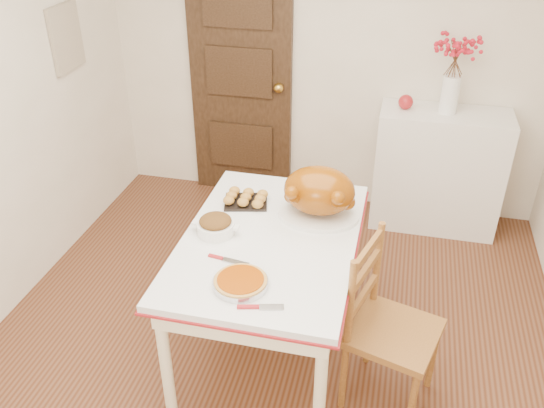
% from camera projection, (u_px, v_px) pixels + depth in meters
% --- Properties ---
extents(floor, '(3.50, 4.00, 0.00)m').
position_uv_depth(floor, '(266.00, 360.00, 3.39)').
color(floor, '#4B2412').
rests_on(floor, ground).
extents(wall_back, '(3.50, 0.00, 2.50)m').
position_uv_depth(wall_back, '(327.00, 57.00, 4.41)').
color(wall_back, silver).
rests_on(wall_back, ground).
extents(door_back, '(0.85, 0.06, 2.06)m').
position_uv_depth(door_back, '(241.00, 79.00, 4.63)').
color(door_back, black).
rests_on(door_back, ground).
extents(photo_board, '(0.03, 0.35, 0.45)m').
position_uv_depth(photo_board, '(66.00, 37.00, 3.95)').
color(photo_board, '#BAB08B').
rests_on(photo_board, ground).
extents(sideboard, '(0.96, 0.43, 0.96)m').
position_uv_depth(sideboard, '(438.00, 170.00, 4.43)').
color(sideboard, white).
rests_on(sideboard, floor).
extents(kitchen_table, '(0.94, 1.37, 0.82)m').
position_uv_depth(kitchen_table, '(270.00, 296.00, 3.26)').
color(kitchen_table, white).
rests_on(kitchen_table, floor).
extents(chair_oak, '(0.54, 0.54, 0.98)m').
position_uv_depth(chair_oak, '(395.00, 330.00, 2.92)').
color(chair_oak, '#99612A').
rests_on(chair_oak, floor).
extents(berry_vase, '(0.30, 0.30, 0.58)m').
position_uv_depth(berry_vase, '(453.00, 75.00, 4.04)').
color(berry_vase, white).
rests_on(berry_vase, sideboard).
extents(apple, '(0.11, 0.11, 0.11)m').
position_uv_depth(apple, '(406.00, 102.00, 4.22)').
color(apple, maroon).
rests_on(apple, sideboard).
extents(turkey_platter, '(0.47, 0.37, 0.29)m').
position_uv_depth(turkey_platter, '(319.00, 193.00, 3.16)').
color(turkey_platter, '#924408').
rests_on(turkey_platter, kitchen_table).
extents(pumpkin_pie, '(0.33, 0.33, 0.06)m').
position_uv_depth(pumpkin_pie, '(241.00, 281.00, 2.68)').
color(pumpkin_pie, '#8C3500').
rests_on(pumpkin_pie, kitchen_table).
extents(stuffing_dish, '(0.32, 0.28, 0.10)m').
position_uv_depth(stuffing_dish, '(216.00, 225.00, 3.06)').
color(stuffing_dish, brown).
rests_on(stuffing_dish, kitchen_table).
extents(rolls_tray, '(0.29, 0.25, 0.07)m').
position_uv_depth(rolls_tray, '(246.00, 198.00, 3.33)').
color(rolls_tray, '#A77628').
rests_on(rolls_tray, kitchen_table).
extents(pie_server, '(0.22, 0.11, 0.01)m').
position_uv_depth(pie_server, '(260.00, 307.00, 2.56)').
color(pie_server, silver).
rests_on(pie_server, kitchen_table).
extents(carving_knife, '(0.23, 0.08, 0.01)m').
position_uv_depth(carving_knife, '(228.00, 260.00, 2.86)').
color(carving_knife, silver).
rests_on(carving_knife, kitchen_table).
extents(drinking_glass, '(0.06, 0.06, 0.11)m').
position_uv_depth(drinking_glass, '(303.00, 186.00, 3.41)').
color(drinking_glass, white).
rests_on(drinking_glass, kitchen_table).
extents(shaker_pair, '(0.09, 0.05, 0.08)m').
position_uv_depth(shaker_pair, '(339.00, 189.00, 3.40)').
color(shaker_pair, white).
rests_on(shaker_pair, kitchen_table).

